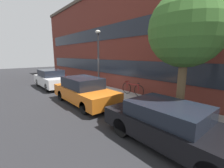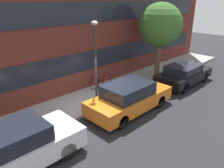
% 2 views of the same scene
% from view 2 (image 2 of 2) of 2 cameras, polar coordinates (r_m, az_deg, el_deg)
% --- Properties ---
extents(ground_plane, '(56.00, 56.00, 0.00)m').
position_cam_2_polar(ground_plane, '(10.81, -3.35, -6.88)').
color(ground_plane, '#232326').
extents(sidewalk_strip, '(28.00, 2.52, 0.12)m').
position_cam_2_polar(sidewalk_strip, '(11.66, -7.46, -4.46)').
color(sidewalk_strip, gray).
rests_on(sidewalk_strip, ground_plane).
extents(rowhouse_facade, '(28.00, 1.02, 8.02)m').
position_cam_2_polar(rowhouse_facade, '(11.97, -13.56, 15.62)').
color(rowhouse_facade, maroon).
rests_on(rowhouse_facade, ground_plane).
extents(parked_car_white, '(4.16, 1.79, 1.48)m').
position_cam_2_polar(parked_car_white, '(7.80, -23.68, -15.00)').
color(parked_car_white, silver).
rests_on(parked_car_white, ground_plane).
extents(parked_car_orange, '(4.47, 1.80, 1.45)m').
position_cam_2_polar(parked_car_orange, '(10.48, 4.62, -3.52)').
color(parked_car_orange, '#D16619').
rests_on(parked_car_orange, ground_plane).
extents(parked_car_black, '(4.25, 1.78, 1.26)m').
position_cam_2_polar(parked_car_black, '(14.58, 18.25, 2.50)').
color(parked_car_black, black).
rests_on(parked_car_black, ground_plane).
extents(bicycle, '(1.77, 0.44, 0.85)m').
position_cam_2_polar(bicycle, '(13.11, -2.94, 0.99)').
color(bicycle, black).
rests_on(bicycle, sidewalk_strip).
extents(street_tree, '(2.72, 2.72, 4.82)m').
position_cam_2_polar(street_tree, '(14.31, 12.48, 14.71)').
color(street_tree, brown).
rests_on(street_tree, sidewalk_strip).
extents(lamp_post, '(0.32, 0.32, 4.08)m').
position_cam_2_polar(lamp_post, '(10.36, -4.37, 7.75)').
color(lamp_post, '#2D2D30').
rests_on(lamp_post, sidewalk_strip).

